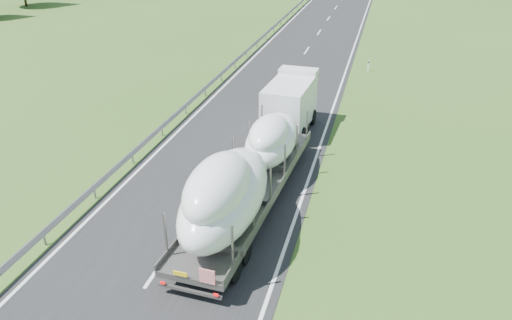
# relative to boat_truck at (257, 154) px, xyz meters

# --- Properties ---
(ground) EXTENTS (400.00, 400.00, 0.00)m
(ground) POSITION_rel_boat_truck_xyz_m (-2.33, -6.45, -2.22)
(ground) COLOR #31501A
(ground) RESTS_ON ground
(boat_truck) EXTENTS (3.54, 19.31, 4.32)m
(boat_truck) POSITION_rel_boat_truck_xyz_m (0.00, 0.00, 0.00)
(boat_truck) COLOR silver
(boat_truck) RESTS_ON ground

